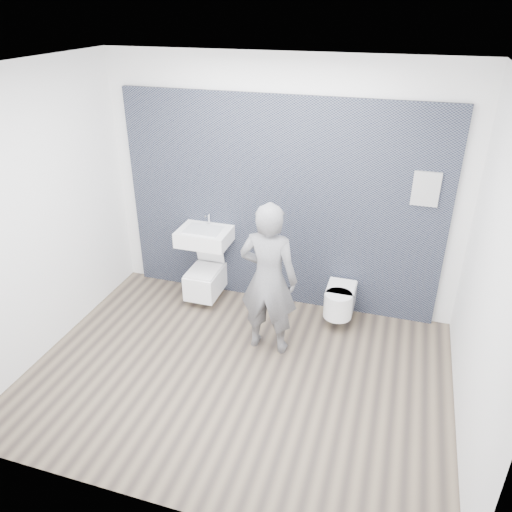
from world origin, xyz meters
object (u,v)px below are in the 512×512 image
(washbasin, at_px, (204,236))
(toilet_square, at_px, (205,279))
(visitor, at_px, (268,279))
(toilet_rounded, at_px, (340,300))

(washbasin, xyz_separation_m, toilet_square, (0.00, -0.03, -0.56))
(toilet_square, xyz_separation_m, visitor, (0.97, -0.67, 0.54))
(toilet_square, bearing_deg, washbasin, 90.00)
(washbasin, relative_size, visitor, 0.37)
(washbasin, bearing_deg, toilet_square, -90.00)
(toilet_square, bearing_deg, toilet_rounded, -0.44)
(toilet_rounded, bearing_deg, toilet_square, 179.56)
(washbasin, distance_m, toilet_square, 0.56)
(washbasin, xyz_separation_m, visitor, (0.97, -0.70, -0.02))
(toilet_square, xyz_separation_m, toilet_rounded, (1.60, -0.01, 0.02))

